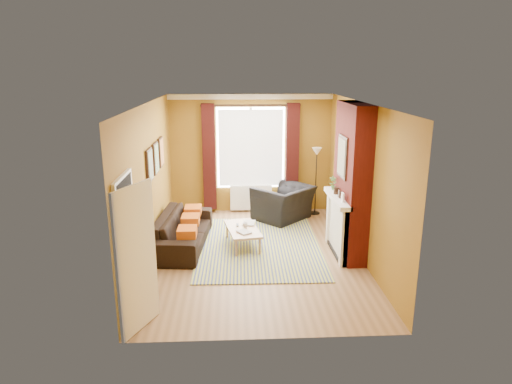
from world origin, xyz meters
TOP-DOWN VIEW (x-y plane):
  - ground at (0.00, 0.00)m, footprint 5.50×5.50m
  - room_walls at (0.63, 0.28)m, footprint 3.82×5.54m
  - striped_rug at (0.07, 0.42)m, footprint 2.42×3.31m
  - sofa at (-1.42, 0.52)m, footprint 1.06×2.29m
  - armchair at (0.72, 2.02)m, footprint 1.59×1.59m
  - coffee_table at (-0.25, 0.44)m, footprint 0.75×1.20m
  - wicker_stool at (0.42, 2.40)m, footprint 0.46×0.46m
  - floor_lamp at (1.52, 2.40)m, footprint 0.24×0.24m
  - book_a at (-0.32, 0.14)m, footprint 0.32×0.34m
  - book_b at (-0.24, 0.71)m, footprint 0.28×0.36m
  - mug at (-0.20, 0.47)m, footprint 0.11×0.11m
  - tv_remote at (-0.35, 0.60)m, footprint 0.05×0.15m

SIDE VIEW (x-z plane):
  - ground at x=0.00m, z-range 0.00..0.00m
  - striped_rug at x=0.07m, z-range 0.00..0.02m
  - wicker_stool at x=0.42m, z-range 0.00..0.44m
  - sofa at x=-1.42m, z-range 0.00..0.65m
  - coffee_table at x=-0.25m, z-range 0.15..0.52m
  - tv_remote at x=-0.35m, z-range 0.37..0.39m
  - book_b at x=-0.24m, z-range 0.37..0.40m
  - book_a at x=-0.32m, z-range 0.37..0.40m
  - armchair at x=0.72m, z-range 0.00..0.78m
  - mug at x=-0.20m, z-range 0.37..0.46m
  - floor_lamp at x=1.52m, z-range 0.46..2.06m
  - room_walls at x=0.63m, z-range -0.04..2.80m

